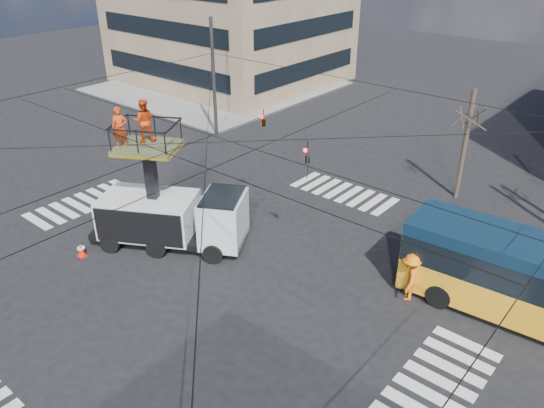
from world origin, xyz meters
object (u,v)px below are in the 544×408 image
Objects in this scene: flagger at (410,277)px; worker_ground at (131,223)px; traffic_cone at (81,250)px; utility_truck at (171,203)px.

worker_ground is at bearing -91.22° from flagger.
worker_ground is (0.64, 2.29, 0.62)m from traffic_cone.
utility_truck is 4.50m from traffic_cone.
traffic_cone is at bearing -154.98° from utility_truck.
flagger is at bearing -11.87° from utility_truck.
worker_ground is 0.93× the size of flagger.
utility_truck is 3.58× the size of flagger.
utility_truck reaches higher than worker_ground.
utility_truck is 10.77m from flagger.
flagger reaches higher than worker_ground.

